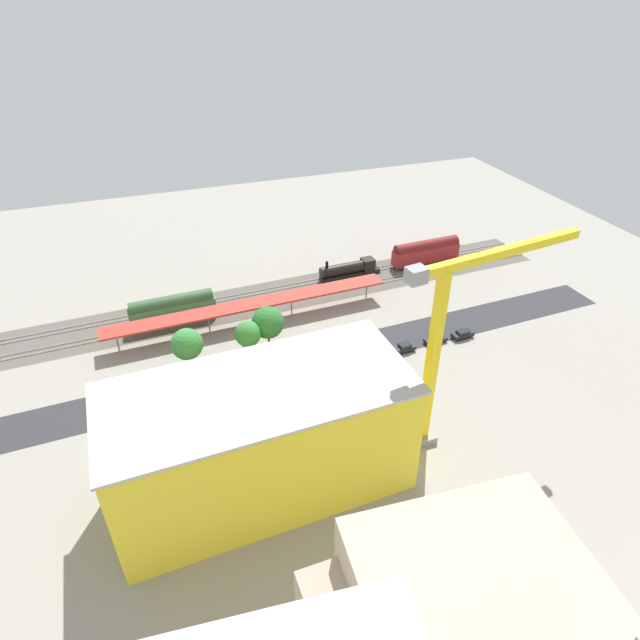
{
  "coord_description": "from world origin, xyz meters",
  "views": [
    {
      "loc": [
        28.99,
        78.55,
        60.84
      ],
      "look_at": [
        1.43,
        1.81,
        7.53
      ],
      "focal_mm": 29.97,
      "sensor_mm": 36.0,
      "label": 1
    }
  ],
  "objects": [
    {
      "name": "ground_plane",
      "position": [
        0.0,
        0.0,
        0.0
      ],
      "size": [
        196.99,
        196.99,
        0.0
      ],
      "primitive_type": "plane",
      "color": "gray",
      "rests_on": "ground"
    },
    {
      "name": "rail_bed",
      "position": [
        0.0,
        -21.72,
        0.0
      ],
      "size": [
        123.55,
        18.44,
        0.01
      ],
      "primitive_type": "cube",
      "rotation": [
        0.0,
        0.0,
        0.04
      ],
      "color": "#5B544C",
      "rests_on": "ground"
    },
    {
      "name": "street_asphalt",
      "position": [
        0.0,
        3.01,
        0.0
      ],
      "size": [
        123.37,
        13.6,
        0.01
      ],
      "primitive_type": "cube",
      "rotation": [
        0.0,
        0.0,
        0.04
      ],
      "color": "#2D2D33",
      "rests_on": "ground"
    },
    {
      "name": "track_rails",
      "position": [
        0.0,
        -21.72,
        0.18
      ],
      "size": [
        123.04,
        12.01,
        0.12
      ],
      "color": "#9E9EA8",
      "rests_on": "ground"
    },
    {
      "name": "platform_canopy_near",
      "position": [
        11.1,
        -13.0,
        4.32
      ],
      "size": [
        58.48,
        6.57,
        4.56
      ],
      "color": "#B73328",
      "rests_on": "ground"
    },
    {
      "name": "locomotive",
      "position": [
        -15.78,
        -24.65,
        1.79
      ],
      "size": [
        15.04,
        3.19,
        4.98
      ],
      "color": "black",
      "rests_on": "ground"
    },
    {
      "name": "passenger_coach",
      "position": [
        -35.78,
        -24.64,
        3.24
      ],
      "size": [
        17.58,
        3.76,
        6.17
      ],
      "color": "black",
      "rests_on": "ground"
    },
    {
      "name": "freight_coach_far",
      "position": [
        26.12,
        -18.8,
        3.19
      ],
      "size": [
        17.5,
        3.69,
        6.08
      ],
      "color": "black",
      "rests_on": "ground"
    },
    {
      "name": "parked_car_0",
      "position": [
        -26.88,
        6.5,
        0.77
      ],
      "size": [
        4.58,
        2.05,
        1.71
      ],
      "color": "black",
      "rests_on": "ground"
    },
    {
      "name": "parked_car_1",
      "position": [
        -21.0,
        6.13,
        0.69
      ],
      "size": [
        4.69,
        2.04,
        1.54
      ],
      "color": "black",
      "rests_on": "ground"
    },
    {
      "name": "parked_car_2",
      "position": [
        -14.0,
        6.62,
        0.77
      ],
      "size": [
        4.16,
        2.11,
        1.73
      ],
      "color": "black",
      "rests_on": "ground"
    },
    {
      "name": "parked_car_3",
      "position": [
        -8.44,
        6.72,
        0.73
      ],
      "size": [
        4.64,
        1.89,
        1.67
      ],
      "color": "black",
      "rests_on": "ground"
    },
    {
      "name": "parked_car_4",
      "position": [
        -1.47,
        6.94,
        0.84
      ],
      "size": [
        4.27,
        2.11,
        1.89
      ],
      "color": "black",
      "rests_on": "ground"
    },
    {
      "name": "parked_car_5",
      "position": [
        3.92,
        6.56,
        0.79
      ],
      "size": [
        4.62,
        1.82,
        1.78
      ],
      "color": "black",
      "rests_on": "ground"
    },
    {
      "name": "parked_car_6",
      "position": [
        11.14,
        6.3,
        0.79
      ],
      "size": [
        4.73,
        1.91,
        1.75
      ],
      "color": "black",
      "rests_on": "ground"
    },
    {
      "name": "construction_building",
      "position": [
        19.21,
        28.27,
        8.67
      ],
      "size": [
        39.52,
        18.39,
        17.35
      ],
      "primitive_type": "cube",
      "rotation": [
        0.0,
        0.0,
        0.04
      ],
      "color": "yellow",
      "rests_on": "ground"
    },
    {
      "name": "construction_roof_slab",
      "position": [
        19.21,
        28.27,
        17.55
      ],
      "size": [
        40.14,
        19.02,
        0.4
      ],
      "primitive_type": "cube",
      "rotation": [
        0.0,
        0.0,
        0.04
      ],
      "color": "#B7B2A8",
      "rests_on": "construction_building"
    },
    {
      "name": "tower_crane",
      "position": [
        -8.64,
        27.63,
        18.82
      ],
      "size": [
        28.78,
        5.41,
        30.9
      ],
      "color": "gray",
      "rests_on": "ground"
    },
    {
      "name": "box_truck_0",
      "position": [
        29.93,
        15.44,
        1.63
      ],
      "size": [
        10.23,
        3.01,
        3.3
      ],
      "color": "black",
      "rests_on": "ground"
    },
    {
      "name": "box_truck_1",
      "position": [
        21.83,
        14.75,
        1.71
      ],
      "size": [
        10.06,
        3.15,
        3.47
      ],
      "color": "black",
      "rests_on": "ground"
    },
    {
      "name": "box_truck_2",
      "position": [
        23.38,
        14.21,
        1.58
      ],
      "size": [
        8.75,
        2.91,
        3.21
      ],
      "color": "black",
      "rests_on": "ground"
    },
    {
      "name": "street_tree_0",
      "position": [
        10.14,
        -2.72,
        6.08
      ],
      "size": [
        6.1,
        6.1,
        9.14
      ],
      "color": "brown",
      "rests_on": "ground"
    },
    {
      "name": "street_tree_1",
      "position": [
        25.24,
        -2.06,
        5.26
      ],
      "size": [
        5.77,
        5.77,
        8.17
      ],
      "color": "brown",
      "rests_on": "ground"
    },
    {
      "name": "street_tree_2",
      "position": [
        14.38,
        -1.03,
        5.61
      ],
      "size": [
        4.85,
        4.85,
        8.06
      ],
      "color": "brown",
      "rests_on": "ground"
    },
    {
      "name": "traffic_light",
      "position": [
        15.43,
        -1.4,
        4.62
      ],
      "size": [
        0.5,
        0.36,
        7.01
      ],
      "color": "#333333",
      "rests_on": "ground"
    }
  ]
}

